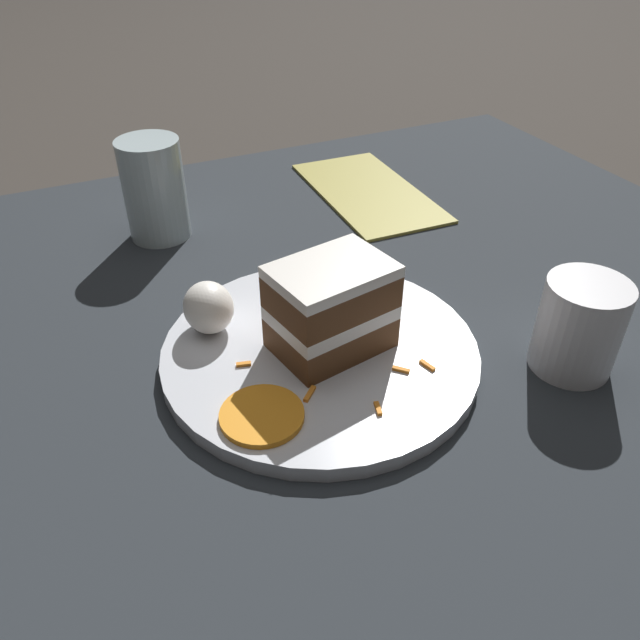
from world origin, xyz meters
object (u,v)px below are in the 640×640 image
Objects in this scene: cream_dollop at (209,307)px; drinking_glass at (155,196)px; cake_slice at (331,308)px; plate at (320,352)px; menu_card at (368,192)px; orange_garnish at (262,415)px; coffee_mug at (580,323)px.

drinking_glass is (-0.23, 0.01, 0.01)m from cream_dollop.
plate is at bearing -117.99° from cake_slice.
menu_card is (-0.30, 0.20, -0.05)m from cake_slice.
drinking_glass reaches higher than orange_garnish.
cream_dollop is 0.23m from drinking_glass.
cream_dollop is at bearing -129.35° from plate.
orange_garnish is (0.06, -0.08, 0.01)m from plate.
drinking_glass is 0.47× the size of menu_card.
menu_card is (-0.40, 0.01, -0.04)m from coffee_mug.
cake_slice is 0.94× the size of drinking_glass.
plate is 1.15× the size of menu_card.
cake_slice is 1.29× the size of coffee_mug.
plate is at bearing 50.65° from cream_dollop.
coffee_mug reaches higher than orange_garnish.
cream_dollop is at bearing -140.04° from menu_card.
orange_garnish is 0.46m from menu_card.
drinking_glass is (-0.36, 0.00, 0.03)m from orange_garnish.
drinking_glass is 1.38× the size of coffee_mug.
cake_slice is (0.00, 0.01, 0.05)m from plate.
orange_garnish is 0.36m from drinking_glass.
drinking_glass is 0.29m from menu_card.
orange_garnish reaches higher than menu_card.
plate is 3.32× the size of coffee_mug.
menu_card is (-0.30, 0.21, -0.01)m from plate.
orange_garnish is (0.13, 0.00, -0.02)m from cream_dollop.
plate is 0.36m from menu_card.
coffee_mug is (0.10, 0.19, -0.01)m from cake_slice.
coffee_mug is at bearing -89.43° from menu_card.
coffee_mug reaches higher than plate.
orange_garnish reaches higher than plate.
cake_slice is 0.44× the size of menu_card.
coffee_mug is at bearing 51.78° from cake_slice.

